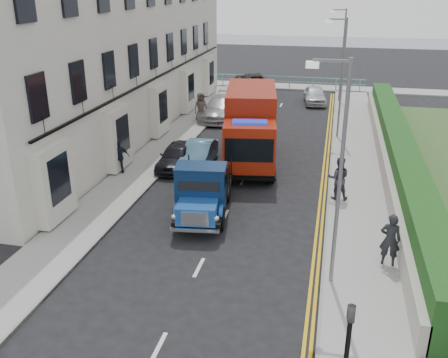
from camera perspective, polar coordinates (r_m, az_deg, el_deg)
ground at (r=18.55m, az=-1.24°, el=-6.91°), size 120.00×120.00×0.00m
pavement_west at (r=27.86m, az=-7.24°, el=3.06°), size 2.40×38.00×0.12m
pavement_east at (r=26.36m, az=14.82°, el=1.40°), size 2.60×38.00×0.12m
promenade at (r=45.83m, az=7.56°, el=10.41°), size 30.00×2.50×0.12m
sea_plane at (r=76.42m, az=9.89°, el=14.71°), size 120.00×120.00×0.00m
terrace_west at (r=31.82m, az=-12.99°, el=18.09°), size 6.31×30.20×14.25m
garden_east at (r=26.26m, az=19.15°, el=2.77°), size 1.45×28.00×1.75m
seafront_railing at (r=44.95m, az=7.50°, el=10.87°), size 13.00×0.08×1.11m
lamp_near at (r=14.64m, az=12.79°, el=1.67°), size 1.23×0.18×7.00m
lamp_mid at (r=30.20m, az=13.17°, el=11.84°), size 1.23×0.18×7.00m
lamp_far at (r=40.10m, az=13.26°, el=14.15°), size 1.23×0.18×7.00m
traffic_signal at (r=10.75m, az=13.90°, el=-18.32°), size 0.16×0.20×3.10m
bedford_lorry at (r=19.61m, az=-2.56°, el=-1.83°), size 2.48×5.04×2.30m
red_lorry at (r=25.79m, az=3.05°, el=6.20°), size 3.49×7.46×3.76m
parked_car_front at (r=25.39m, az=-5.39°, el=2.65°), size 1.56×3.75×1.27m
parked_car_mid at (r=25.59m, az=-2.91°, el=2.84°), size 1.46×3.83×1.25m
parked_car_rear at (r=34.61m, az=-0.34°, el=8.12°), size 2.42×5.34×1.52m
seafront_car_left at (r=44.13m, az=3.28°, el=11.06°), size 4.31×6.03×1.53m
seafront_car_right at (r=39.77m, az=10.34°, el=9.44°), size 2.10×4.14×1.35m
pedestrian_east_near at (r=17.24m, az=18.46°, el=-6.58°), size 0.70×0.48×1.83m
pedestrian_east_far at (r=21.80m, az=12.95°, el=0.10°), size 0.94×0.74×1.88m
pedestrian_west_near at (r=24.70m, az=-11.88°, el=2.53°), size 1.08×0.72×1.70m
pedestrian_west_far at (r=33.36m, az=-2.66°, el=8.18°), size 1.14×1.09×1.96m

